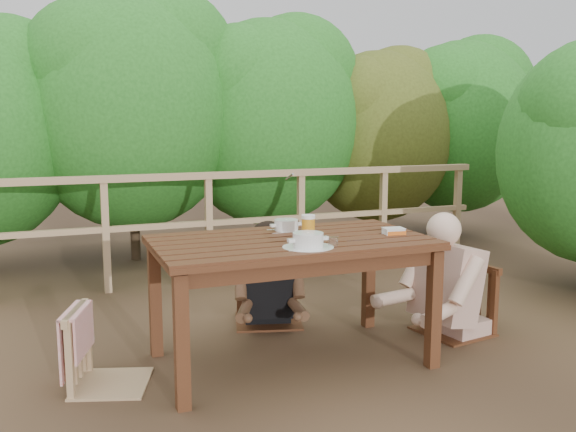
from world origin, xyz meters
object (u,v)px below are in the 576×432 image
object	(u,v)px
woman	(267,243)
diner_right	(460,233)
table	(291,302)
soup_near	(308,241)
chair_left	(109,313)
tumbler	(333,243)
butter_tub	(393,232)
chair_right	(455,269)
soup_far	(286,226)
chair_far	(268,259)
bread_roll	(304,240)
beer_glass	(308,228)

from	to	relation	value
woman	diner_right	size ratio (longest dim) A/B	0.83
table	soup_near	size ratio (longest dim) A/B	5.64
table	soup_near	xyz separation A→B (m)	(-0.00, -0.27, 0.43)
chair_left	tumbler	xyz separation A→B (m)	(1.21, -0.34, 0.37)
diner_right	tumbler	bearing A→B (deg)	98.41
butter_tub	chair_left	bearing A→B (deg)	-178.25
chair_right	butter_tub	xyz separation A→B (m)	(-0.60, -0.17, 0.33)
tumbler	woman	bearing A→B (deg)	91.00
woman	diner_right	world-z (taller)	diner_right
soup_far	chair_far	bearing A→B (deg)	84.43
chair_left	butter_tub	bearing A→B (deg)	-76.67
chair_left	chair_right	size ratio (longest dim) A/B	0.93
bread_roll	table	bearing A→B (deg)	93.92
chair_left	soup_near	bearing A→B (deg)	-88.10
diner_right	chair_far	bearing A→B (deg)	50.15
soup_near	beer_glass	size ratio (longest dim) A/B	1.81
chair_far	bread_roll	xyz separation A→B (m)	(-0.11, -0.92, 0.32)
table	bread_roll	size ratio (longest dim) A/B	12.54
soup_far	beer_glass	distance (m)	0.32
chair_left	soup_near	world-z (taller)	soup_near
table	diner_right	xyz separation A→B (m)	(1.27, 0.06, 0.33)
soup_far	tumbler	distance (m)	0.56
butter_tub	soup_near	bearing A→B (deg)	-159.11
chair_far	tumbler	size ratio (longest dim) A/B	14.16
bread_roll	soup_near	bearing A→B (deg)	-99.23
soup_far	soup_near	bearing A→B (deg)	-98.20
chair_far	chair_right	distance (m)	1.32
soup_far	bread_roll	distance (m)	0.44
soup_near	tumbler	world-z (taller)	soup_near
chair_right	soup_far	world-z (taller)	chair_right
chair_left	chair_right	distance (m)	2.31
chair_right	soup_far	distance (m)	1.24
woman	chair_far	bearing A→B (deg)	105.59
bread_roll	butter_tub	world-z (taller)	bread_roll
chair_left	soup_near	size ratio (longest dim) A/B	2.89
soup_far	tumbler	world-z (taller)	soup_far
chair_left	beer_glass	xyz separation A→B (m)	(1.16, -0.09, 0.42)
chair_left	soup_far	size ratio (longest dim) A/B	3.25
table	bread_roll	xyz separation A→B (m)	(0.01, -0.17, 0.42)
diner_right	beer_glass	bearing A→B (deg)	86.44
woman	diner_right	xyz separation A→B (m)	(1.15, -0.71, 0.12)
soup_near	beer_glass	world-z (taller)	beer_glass
chair_far	soup_near	xyz separation A→B (m)	(-0.12, -1.02, 0.33)
table	woman	world-z (taller)	woman
chair_left	tumbler	bearing A→B (deg)	-87.40
soup_far	tumbler	xyz separation A→B (m)	(0.07, -0.56, -0.01)
woman	bread_roll	distance (m)	0.97
soup_near	butter_tub	distance (m)	0.67
beer_glass	chair_right	bearing A→B (deg)	5.63
chair_left	diner_right	bearing A→B (deg)	-71.26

